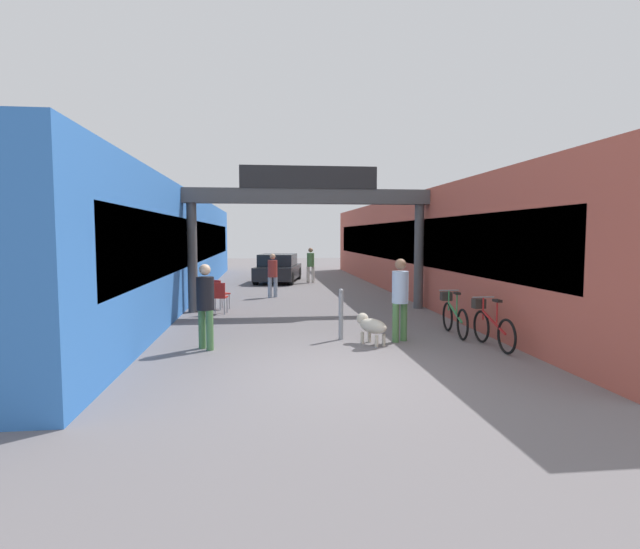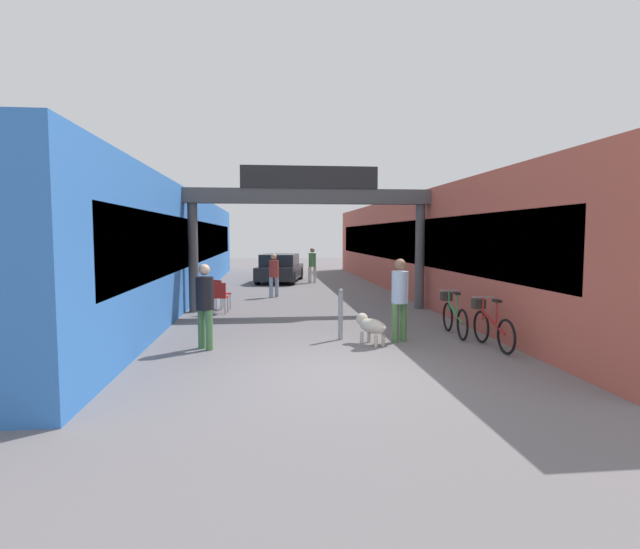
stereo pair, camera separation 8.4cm
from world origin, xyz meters
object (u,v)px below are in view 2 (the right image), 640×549
object	(u,v)px
bicycle_green_second	(453,315)
cafe_chair_red_nearer	(220,295)
parked_car_black	(280,268)
pedestrian_elderly_walking	(312,263)
cafe_chair_red_farther	(220,291)
pedestrian_companion	(205,301)
bollard_post_metal	(341,314)
pedestrian_carrying_crate	(274,273)
pedestrian_with_dog	(400,294)
bicycle_red_nearest	(490,325)
dog_on_leash	(370,325)

from	to	relation	value
bicycle_green_second	cafe_chair_red_nearer	size ratio (longest dim) A/B	1.90
cafe_chair_red_nearer	parked_car_black	size ratio (longest dim) A/B	0.21
pedestrian_elderly_walking	cafe_chair_red_farther	distance (m)	8.70
pedestrian_companion	bicycle_green_second	distance (m)	5.43
parked_car_black	cafe_chair_red_nearer	bearing A→B (deg)	-101.57
bollard_post_metal	parked_car_black	distance (m)	13.26
pedestrian_carrying_crate	cafe_chair_red_nearer	bearing A→B (deg)	-113.53
pedestrian_with_dog	pedestrian_companion	size ratio (longest dim) A/B	1.04
parked_car_black	pedestrian_companion	bearing A→B (deg)	-97.40
pedestrian_elderly_walking	bicycle_red_nearest	size ratio (longest dim) A/B	0.97
cafe_chair_red_nearer	dog_on_leash	bearing A→B (deg)	-51.42
bicycle_red_nearest	cafe_chair_red_farther	xyz separation A→B (m)	(-5.82, 5.67, 0.10)
pedestrian_carrying_crate	cafe_chair_red_farther	distance (m)	3.21
pedestrian_with_dog	bicycle_red_nearest	distance (m)	1.89
dog_on_leash	bollard_post_metal	world-z (taller)	bollard_post_metal
pedestrian_elderly_walking	dog_on_leash	xyz separation A→B (m)	(0.01, -13.12, -0.55)
cafe_chair_red_farther	parked_car_black	size ratio (longest dim) A/B	0.21
bicycle_red_nearest	cafe_chair_red_nearer	world-z (taller)	bicycle_red_nearest
pedestrian_companion	pedestrian_with_dog	bearing A→B (deg)	4.04
cafe_chair_red_farther	bicycle_green_second	bearing A→B (deg)	-38.31
bollard_post_metal	cafe_chair_red_farther	bearing A→B (deg)	122.52
pedestrian_with_dog	cafe_chair_red_nearer	xyz separation A→B (m)	(-4.08, 4.11, -0.46)
pedestrian_with_dog	pedestrian_elderly_walking	world-z (taller)	pedestrian_with_dog
parked_car_black	cafe_chair_red_farther	bearing A→B (deg)	-103.20
dog_on_leash	bicycle_green_second	distance (m)	2.19
bicycle_red_nearest	cafe_chair_red_nearer	bearing A→B (deg)	140.10
pedestrian_with_dog	cafe_chair_red_nearer	size ratio (longest dim) A/B	1.95
pedestrian_carrying_crate	bollard_post_metal	xyz separation A→B (m)	(1.32, -7.39, -0.33)
cafe_chair_red_farther	bicycle_red_nearest	bearing A→B (deg)	-44.25
dog_on_leash	parked_car_black	bearing A→B (deg)	96.20
pedestrian_companion	bicycle_red_nearest	distance (m)	5.65
pedestrian_companion	bicycle_green_second	xyz separation A→B (m)	(5.34, 0.88, -0.51)
dog_on_leash	bollard_post_metal	distance (m)	0.76
pedestrian_carrying_crate	bicycle_red_nearest	distance (m)	9.40
pedestrian_companion	bicycle_red_nearest	xyz separation A→B (m)	(5.61, -0.41, -0.51)
bicycle_red_nearest	cafe_chair_red_farther	size ratio (longest dim) A/B	1.90
pedestrian_with_dog	parked_car_black	world-z (taller)	pedestrian_with_dog
bicycle_red_nearest	bollard_post_metal	world-z (taller)	bollard_post_metal
pedestrian_elderly_walking	bicycle_green_second	world-z (taller)	pedestrian_elderly_walking
pedestrian_companion	cafe_chair_red_nearer	distance (m)	4.41
bicycle_red_nearest	bollard_post_metal	xyz separation A→B (m)	(-2.86, 1.02, 0.12)
cafe_chair_red_farther	parked_car_black	xyz separation A→B (m)	(2.01, 8.57, 0.10)
dog_on_leash	cafe_chair_red_farther	xyz separation A→B (m)	(-3.50, 5.17, 0.16)
pedestrian_with_dog	pedestrian_carrying_crate	world-z (taller)	pedestrian_with_dog
bicycle_green_second	cafe_chair_red_farther	size ratio (longest dim) A/B	1.90
pedestrian_with_dog	cafe_chair_red_farther	bearing A→B (deg)	129.85
pedestrian_elderly_walking	bicycle_green_second	xyz separation A→B (m)	(2.06, -12.34, -0.49)
dog_on_leash	cafe_chair_red_nearer	bearing A→B (deg)	128.58
pedestrian_carrying_crate	parked_car_black	size ratio (longest dim) A/B	0.37
pedestrian_elderly_walking	cafe_chair_red_farther	world-z (taller)	pedestrian_elderly_walking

